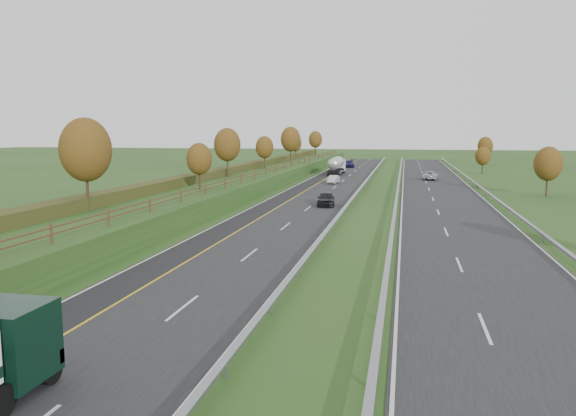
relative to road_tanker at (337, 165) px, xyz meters
name	(u,v)px	position (x,y,z in m)	size (l,w,h in m)	color
ground	(373,202)	(9.60, -42.31, -1.86)	(400.00, 400.00, 0.00)	#26481A
near_carriageway	(315,195)	(1.60, -37.31, -1.84)	(10.50, 200.00, 0.04)	black
far_carriageway	(443,198)	(18.10, -37.31, -1.84)	(10.50, 200.00, 0.04)	black
hard_shoulder	(288,195)	(-2.15, -37.31, -1.84)	(3.00, 200.00, 0.04)	black
lane_markings	(363,196)	(8.00, -37.43, -1.81)	(26.75, 200.00, 0.01)	silver
embankment_left	(222,186)	(-11.40, -37.31, -0.86)	(12.00, 200.00, 2.00)	#26481A
hedge_left	(208,175)	(-13.40, -37.31, 0.69)	(2.20, 180.00, 1.10)	#343C18
fence_left	(253,174)	(-6.90, -37.72, 0.87)	(0.12, 189.06, 1.20)	#422B19
median_barrier_near	(358,192)	(7.30, -37.31, -1.25)	(0.32, 200.00, 0.71)	gray
median_barrier_far	(397,193)	(12.40, -37.31, -1.25)	(0.32, 200.00, 0.71)	gray
outer_barrier_far	(490,195)	(23.90, -37.31, -1.25)	(0.32, 200.00, 0.71)	gray
trees_left	(216,148)	(-11.04, -40.68, 4.51)	(6.64, 164.30, 7.66)	#2D2116
trees_far	(512,156)	(31.40, -8.10, 2.38)	(8.45, 118.60, 7.12)	#2D2116
road_tanker	(337,165)	(0.00, 0.00, 0.00)	(2.40, 11.22, 3.46)	silver
car_dark_near	(326,198)	(4.45, -47.42, -1.00)	(1.93, 4.81, 1.64)	black
car_silver_mid	(333,179)	(1.86, -19.85, -1.16)	(1.40, 4.01, 1.32)	silver
car_small_far	(349,164)	(0.37, 22.00, -1.03)	(2.22, 5.47, 1.59)	#17143F
car_oncoming	(431,176)	(17.75, -9.23, -1.09)	(2.43, 5.28, 1.47)	silver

